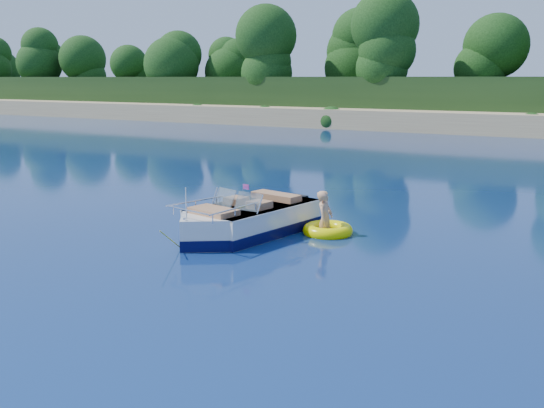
{
  "coord_description": "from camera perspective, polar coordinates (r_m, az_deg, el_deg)",
  "views": [
    {
      "loc": [
        5.86,
        -9.2,
        3.94
      ],
      "look_at": [
        -1.37,
        3.67,
        0.85
      ],
      "focal_mm": 40.0,
      "sensor_mm": 36.0,
      "label": 1
    }
  ],
  "objects": [
    {
      "name": "boy",
      "position": [
        15.64,
        5.02,
        -2.82
      ],
      "size": [
        0.47,
        0.87,
        1.64
      ],
      "primitive_type": "imported",
      "rotation": [
        0.0,
        -0.17,
        1.69
      ],
      "color": "tan",
      "rests_on": "ground"
    },
    {
      "name": "treeline",
      "position": [
        50.58,
        23.28,
        12.71
      ],
      "size": [
        150.0,
        7.12,
        8.19
      ],
      "color": "#301F10",
      "rests_on": "ground"
    },
    {
      "name": "tow_tube",
      "position": [
        15.64,
        5.27,
        -2.49
      ],
      "size": [
        1.37,
        1.37,
        0.34
      ],
      "rotation": [
        0.0,
        0.0,
        0.06
      ],
      "color": "#FBF700",
      "rests_on": "ground"
    },
    {
      "name": "ground",
      "position": [
        11.6,
        -3.02,
        -8.06
      ],
      "size": [
        160.0,
        160.0,
        0.0
      ],
      "primitive_type": "plane",
      "color": "#091943",
      "rests_on": "ground"
    },
    {
      "name": "motorboat",
      "position": [
        15.4,
        -2.59,
        -1.76
      ],
      "size": [
        2.45,
        5.04,
        1.69
      ],
      "rotation": [
        0.0,
        0.0,
        -0.2
      ],
      "color": "white",
      "rests_on": "ground"
    }
  ]
}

